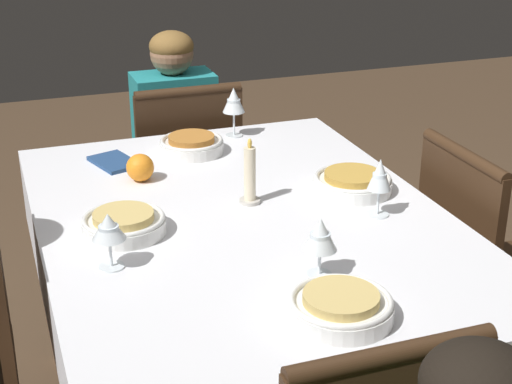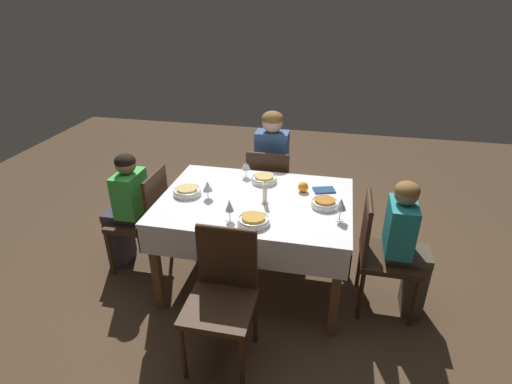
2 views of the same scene
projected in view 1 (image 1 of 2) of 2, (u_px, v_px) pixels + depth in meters
The scene contains 15 objects.
dining_table at pixel (244, 247), 2.06m from camera, with size 1.42×1.03×0.77m.
chair_west at pixel (183, 180), 2.96m from camera, with size 0.42×0.42×0.89m.
chair_north at pixel (487, 270), 2.31m from camera, with size 0.42×0.42×0.89m.
person_child_teal at pixel (172, 148), 3.07m from camera, with size 0.33×0.30×1.04m.
bowl_south at pixel (124, 223), 1.92m from camera, with size 0.21×0.21×0.06m.
wine_glass_south at pixel (109, 228), 1.73m from camera, with size 0.08×0.08×0.13m.
bowl_west at pixel (192, 144), 2.45m from camera, with size 0.20×0.20×0.06m.
wine_glass_west at pixel (234, 102), 2.57m from camera, with size 0.07×0.07×0.17m.
bowl_east at pixel (341, 306), 1.56m from camera, with size 0.21×0.21×0.06m.
wine_glass_east at pixel (320, 236), 1.70m from camera, with size 0.08×0.08×0.14m.
bowl_north at pixel (352, 182), 2.17m from camera, with size 0.22×0.22×0.06m.
wine_glass_north at pixel (380, 177), 1.99m from camera, with size 0.06×0.06×0.16m.
candle_centerpiece at pixel (250, 178), 2.08m from camera, with size 0.06×0.06×0.18m.
orange_fruit at pixel (140, 168), 2.23m from camera, with size 0.08×0.08×0.08m, color orange.
napkin_red_folded at pixel (115, 162), 2.37m from camera, with size 0.19×0.15×0.01m.
Camera 1 is at (1.74, -0.58, 1.61)m, focal length 55.00 mm.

